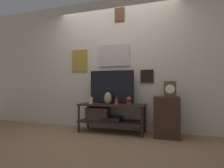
{
  "coord_description": "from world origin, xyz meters",
  "views": [
    {
      "loc": [
        1.0,
        -2.91,
        0.87
      ],
      "look_at": [
        0.0,
        0.27,
        0.92
      ],
      "focal_mm": 28.0,
      "sensor_mm": 36.0,
      "label": 1
    }
  ],
  "objects": [
    {
      "name": "side_table",
      "position": [
        1.0,
        0.28,
        0.35
      ],
      "size": [
        0.42,
        0.44,
        0.69
      ],
      "color": "#382319",
      "rests_on": "ground_plane"
    },
    {
      "name": "wall_back",
      "position": [
        -0.0,
        0.55,
        1.35
      ],
      "size": [
        6.4,
        0.08,
        2.7
      ],
      "color": "beige",
      "rests_on": "ground_plane"
    },
    {
      "name": "vase_urn_stoneware",
      "position": [
        -0.06,
        0.21,
        0.65
      ],
      "size": [
        0.14,
        0.1,
        0.23
      ],
      "color": "tan",
      "rests_on": "media_console"
    },
    {
      "name": "candle_jar",
      "position": [
        -0.39,
        0.16,
        0.6
      ],
      "size": [
        0.07,
        0.07,
        0.13
      ],
      "color": "beige",
      "rests_on": "media_console"
    },
    {
      "name": "media_console",
      "position": [
        -0.1,
        0.27,
        0.34
      ],
      "size": [
        1.25,
        0.47,
        0.54
      ],
      "color": "black",
      "rests_on": "ground_plane"
    },
    {
      "name": "ground_plane",
      "position": [
        0.0,
        0.0,
        0.0
      ],
      "size": [
        12.0,
        12.0,
        0.0
      ],
      "primitive_type": "plane",
      "color": "#846647"
    },
    {
      "name": "mantel_clock",
      "position": [
        1.05,
        0.29,
        0.83
      ],
      "size": [
        0.2,
        0.11,
        0.27
      ],
      "color": "brown",
      "rests_on": "side_table"
    },
    {
      "name": "decorative_bust",
      "position": [
        0.35,
        0.21,
        0.61
      ],
      "size": [
        0.09,
        0.09,
        0.15
      ],
      "color": "brown",
      "rests_on": "media_console"
    },
    {
      "name": "vase_slim_bronze",
      "position": [
        0.12,
        0.18,
        0.62
      ],
      "size": [
        0.08,
        0.08,
        0.17
      ],
      "color": "brown",
      "rests_on": "media_console"
    },
    {
      "name": "television",
      "position": [
        -0.04,
        0.37,
        0.87
      ],
      "size": [
        0.88,
        0.05,
        0.65
      ],
      "color": "black",
      "rests_on": "media_console"
    }
  ]
}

